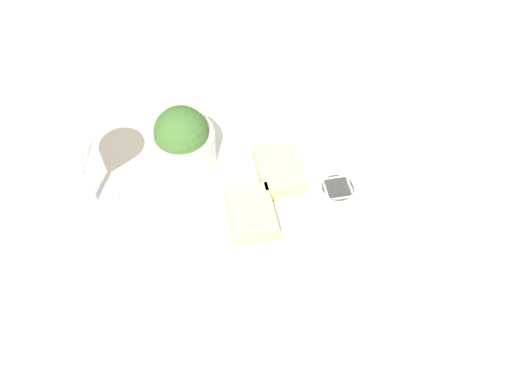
{
  "coord_description": "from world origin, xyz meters",
  "views": [
    {
      "loc": [
        -0.41,
        -0.08,
        0.62
      ],
      "look_at": [
        0.0,
        0.0,
        0.03
      ],
      "focal_mm": 35.0,
      "sensor_mm": 36.0,
      "label": 1
    }
  ],
  "objects": [
    {
      "name": "ground_plane",
      "position": [
        0.0,
        0.0,
        0.0
      ],
      "size": [
        4.0,
        4.0,
        0.0
      ],
      "primitive_type": "plane",
      "color": "beige"
    },
    {
      "name": "dinner_plate",
      "position": [
        0.0,
        0.0,
        0.01
      ],
      "size": [
        0.35,
        0.35,
        0.01
      ],
      "color": "white",
      "rests_on": "ground_plane"
    },
    {
      "name": "salad_bowl",
      "position": [
        0.06,
        0.12,
        0.06
      ],
      "size": [
        0.1,
        0.1,
        0.1
      ],
      "color": "silver",
      "rests_on": "dinner_plate"
    },
    {
      "name": "sauce_ramekin",
      "position": [
        0.02,
        -0.11,
        0.03
      ],
      "size": [
        0.06,
        0.06,
        0.03
      ],
      "color": "white",
      "rests_on": "dinner_plate"
    },
    {
      "name": "cheese_toast_near",
      "position": [
        0.05,
        -0.03,
        0.03
      ],
      "size": [
        0.11,
        0.1,
        0.03
      ],
      "color": "#D1B27F",
      "rests_on": "dinner_plate"
    },
    {
      "name": "cheese_toast_far",
      "position": [
        -0.03,
        -0.0,
        0.03
      ],
      "size": [
        0.11,
        0.09,
        0.03
      ],
      "color": "#D1B27F",
      "rests_on": "dinner_plate"
    },
    {
      "name": "wine_glass",
      "position": [
        -0.04,
        0.24,
        0.1
      ],
      "size": [
        0.08,
        0.08,
        0.15
      ],
      "color": "silver",
      "rests_on": "ground_plane"
    }
  ]
}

